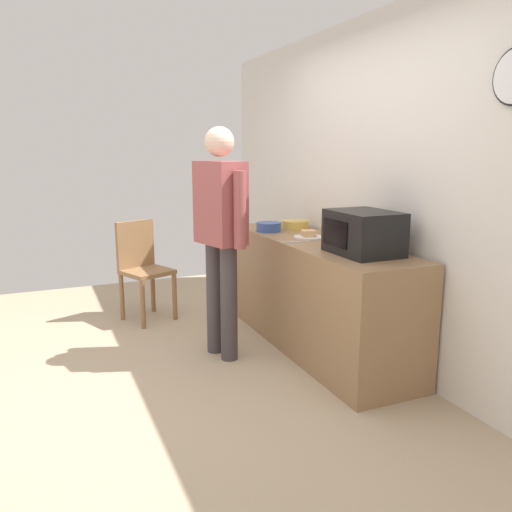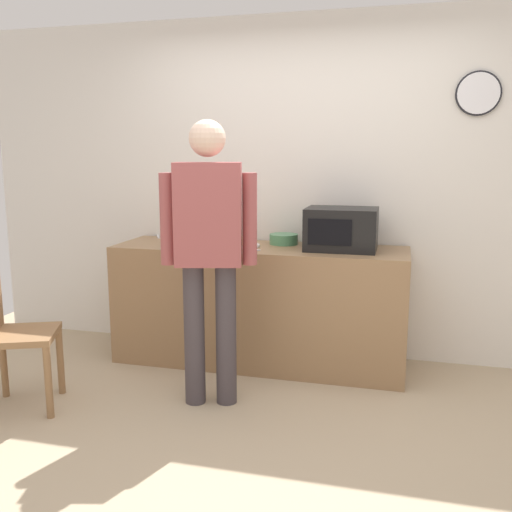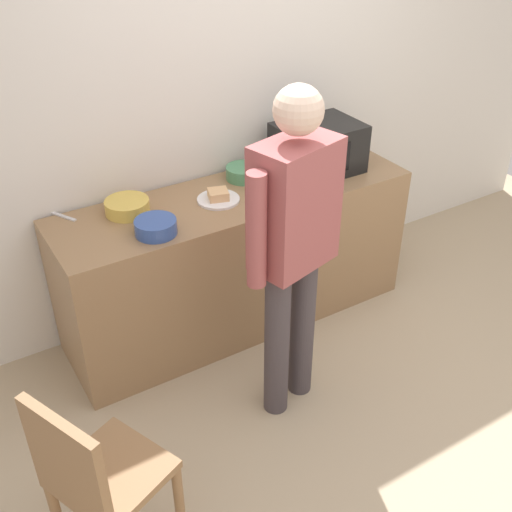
{
  "view_description": "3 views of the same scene",
  "coord_description": "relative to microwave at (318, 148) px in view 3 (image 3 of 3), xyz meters",
  "views": [
    {
      "loc": [
        3.28,
        -0.83,
        1.62
      ],
      "look_at": [
        -0.43,
        0.76,
        0.77
      ],
      "focal_mm": 36.28,
      "sensor_mm": 36.0,
      "label": 1
    },
    {
      "loc": [
        0.74,
        -2.74,
        1.58
      ],
      "look_at": [
        -0.2,
        0.89,
        0.89
      ],
      "focal_mm": 39.29,
      "sensor_mm": 36.0,
      "label": 2
    },
    {
      "loc": [
        -1.84,
        -1.58,
        2.56
      ],
      "look_at": [
        -0.38,
        0.81,
        0.74
      ],
      "focal_mm": 43.67,
      "sensor_mm": 36.0,
      "label": 3
    }
  ],
  "objects": [
    {
      "name": "person_standing",
      "position": [
        -0.72,
        -0.79,
        -0.0
      ],
      "size": [
        0.57,
        0.33,
        1.77
      ],
      "color": "#41393E",
      "rests_on": "ground_plane"
    },
    {
      "name": "back_wall",
      "position": [
        -0.33,
        0.36,
        0.26
      ],
      "size": [
        5.4,
        0.13,
        2.6
      ],
      "color": "silver",
      "rests_on": "ground_plane"
    },
    {
      "name": "mixing_bowl",
      "position": [
        -0.45,
        0.14,
        -0.11
      ],
      "size": [
        0.22,
        0.22,
        0.08
      ],
      "primitive_type": "cylinder",
      "color": "#4C8E60",
      "rests_on": "kitchen_counter"
    },
    {
      "name": "sandwich_plate",
      "position": [
        -0.72,
        -0.03,
        -0.13
      ],
      "size": [
        0.24,
        0.24,
        0.07
      ],
      "color": "white",
      "rests_on": "kitchen_counter"
    },
    {
      "name": "fork_utensil",
      "position": [
        -0.6,
        -0.25,
        -0.15
      ],
      "size": [
        0.1,
        0.16,
        0.01
      ],
      "primitive_type": "cube",
      "rotation": [
        0.0,
        0.0,
        1.06
      ],
      "color": "silver",
      "rests_on": "kitchen_counter"
    },
    {
      "name": "salad_bowl",
      "position": [
        -1.21,
        0.1,
        -0.11
      ],
      "size": [
        0.24,
        0.24,
        0.08
      ],
      "primitive_type": "cylinder",
      "color": "gold",
      "rests_on": "kitchen_counter"
    },
    {
      "name": "cereal_bowl",
      "position": [
        -1.17,
        -0.19,
        -0.11
      ],
      "size": [
        0.22,
        0.22,
        0.08
      ],
      "primitive_type": "cylinder",
      "color": "#33519E",
      "rests_on": "kitchen_counter"
    },
    {
      "name": "microwave",
      "position": [
        0.0,
        0.0,
        0.0
      ],
      "size": [
        0.5,
        0.39,
        0.3
      ],
      "color": "black",
      "rests_on": "kitchen_counter"
    },
    {
      "name": "ground_plane",
      "position": [
        -0.34,
        -1.24,
        -1.04
      ],
      "size": [
        6.0,
        6.0,
        0.0
      ],
      "primitive_type": "plane",
      "color": "tan"
    },
    {
      "name": "wooden_chair",
      "position": [
        -1.89,
        -1.18,
        -0.52
      ],
      "size": [
        0.52,
        0.52,
        0.94
      ],
      "color": "olive",
      "rests_on": "ground_plane"
    },
    {
      "name": "spoon_utensil",
      "position": [
        -1.53,
        0.24,
        -0.15
      ],
      "size": [
        0.1,
        0.16,
        0.01
      ],
      "primitive_type": "cube",
      "rotation": [
        0.0,
        0.0,
        2.07
      ],
      "color": "silver",
      "rests_on": "kitchen_counter"
    },
    {
      "name": "kitchen_counter",
      "position": [
        -0.6,
        -0.02,
        -0.6
      ],
      "size": [
        2.17,
        0.62,
        0.89
      ],
      "primitive_type": "cube",
      "color": "#93704C",
      "rests_on": "ground_plane"
    }
  ]
}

